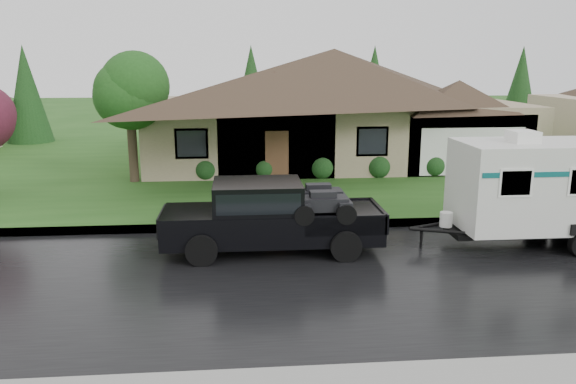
{
  "coord_description": "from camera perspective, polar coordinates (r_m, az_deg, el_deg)",
  "views": [
    {
      "loc": [
        -2.81,
        -14.68,
        5.12
      ],
      "look_at": [
        -1.37,
        2.0,
        1.22
      ],
      "focal_mm": 35.0,
      "sensor_mm": 36.0,
      "label": 1
    }
  ],
  "objects": [
    {
      "name": "tree_left_green",
      "position": [
        24.27,
        -15.84,
        9.74
      ],
      "size": [
        3.27,
        3.27,
        5.41
      ],
      "color": "#382B1E",
      "rests_on": "lawn"
    },
    {
      "name": "curb",
      "position": [
        17.89,
        4.31,
        -3.3
      ],
      "size": [
        140.0,
        0.5,
        0.15
      ],
      "primitive_type": "cube",
      "color": "gray",
      "rests_on": "ground"
    },
    {
      "name": "shrub_row",
      "position": [
        24.86,
        6.3,
        2.68
      ],
      "size": [
        13.6,
        1.0,
        1.0
      ],
      "color": "#143814",
      "rests_on": "lawn"
    },
    {
      "name": "road",
      "position": [
        13.96,
        7.1,
        -8.49
      ],
      "size": [
        140.0,
        8.0,
        0.01
      ],
      "primitive_type": "cube",
      "color": "black",
      "rests_on": "ground"
    },
    {
      "name": "ground",
      "position": [
        15.8,
        5.61,
        -5.86
      ],
      "size": [
        140.0,
        140.0,
        0.0
      ],
      "primitive_type": "plane",
      "color": "#245119",
      "rests_on": "ground"
    },
    {
      "name": "pickup_truck",
      "position": [
        15.32,
        -2.04,
        -2.28
      ],
      "size": [
        5.91,
        2.24,
        1.97
      ],
      "color": "black",
      "rests_on": "ground"
    },
    {
      "name": "lawn",
      "position": [
        30.24,
        0.46,
        3.52
      ],
      "size": [
        140.0,
        26.0,
        0.15
      ],
      "primitive_type": "cube",
      "color": "#245119",
      "rests_on": "ground"
    },
    {
      "name": "house_main",
      "position": [
        29.01,
        5.28,
        10.05
      ],
      "size": [
        19.44,
        10.8,
        6.9
      ],
      "color": "gray",
      "rests_on": "lawn"
    }
  ]
}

